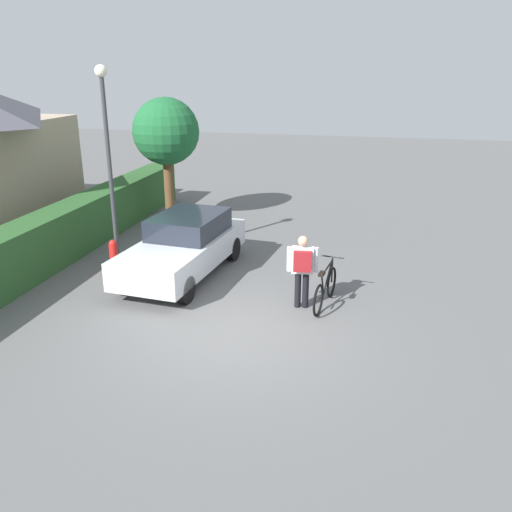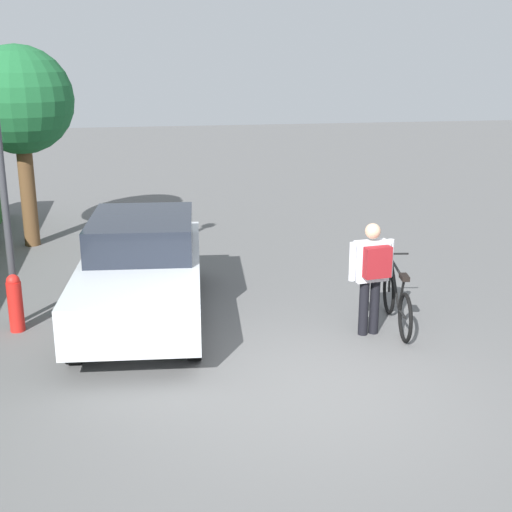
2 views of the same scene
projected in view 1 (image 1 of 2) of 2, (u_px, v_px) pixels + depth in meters
name	position (u px, v px, depth m)	size (l,w,h in m)	color
ground_plane	(232.00, 332.00, 10.18)	(60.00, 60.00, 0.00)	#5B5B5B
parked_car_near	(184.00, 245.00, 12.73)	(4.24, 2.01, 1.41)	silver
bicycle	(325.00, 289.00, 11.18)	(1.67, 0.50, 0.92)	black
person_rider	(302.00, 266.00, 10.90)	(0.39, 0.63, 1.54)	black
street_lamp	(108.00, 144.00, 12.38)	(0.28, 0.28, 4.75)	#38383D
tree_kerbside	(166.00, 133.00, 16.44)	(2.03, 2.03, 3.84)	brown
fire_hydrant	(114.00, 256.00, 12.98)	(0.20, 0.20, 0.81)	red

